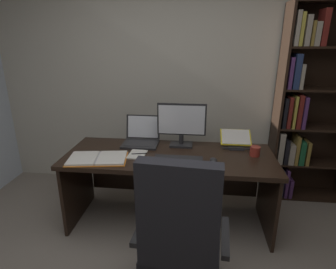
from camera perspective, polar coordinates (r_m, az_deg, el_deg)
name	(u,v)px	position (r m, az deg, el deg)	size (l,w,h in m)	color
wall_back	(177,74)	(3.25, 1.96, 12.28)	(4.79, 0.12, 2.68)	beige
desk	(170,169)	(2.70, 0.47, -7.10)	(1.90, 0.73, 0.72)	black
bookshelf	(307,110)	(3.28, 26.58, 4.59)	(0.82, 0.30, 2.06)	black
office_chair	(180,247)	(1.91, 2.52, -21.96)	(0.64, 0.60, 1.10)	#232326
monitor	(182,125)	(2.69, 2.79, 1.99)	(0.47, 0.16, 0.42)	#232326
laptop	(141,138)	(2.80, -5.51, -0.76)	(0.35, 0.32, 0.26)	#232326
keyboard	(178,160)	(2.41, 2.11, -5.20)	(0.42, 0.15, 0.02)	#232326
computer_mouse	(213,161)	(2.40, 9.29, -5.30)	(0.06, 0.10, 0.04)	#232326
reading_stand_with_book	(236,139)	(2.81, 13.71, -0.93)	(0.29, 0.25, 0.14)	#232326
open_binder	(98,158)	(2.51, -14.25, -4.78)	(0.54, 0.37, 0.02)	orange
notepad	(137,154)	(2.55, -6.34, -4.07)	(0.15, 0.21, 0.01)	silver
pen	(139,154)	(2.54, -5.90, -3.91)	(0.01, 0.01, 0.14)	black
coffee_mug	(255,151)	(2.62, 17.39, -3.28)	(0.09, 0.09, 0.09)	maroon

